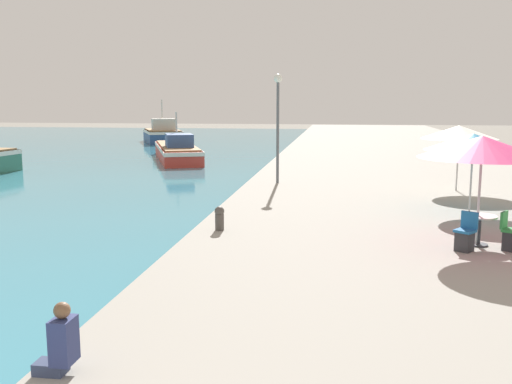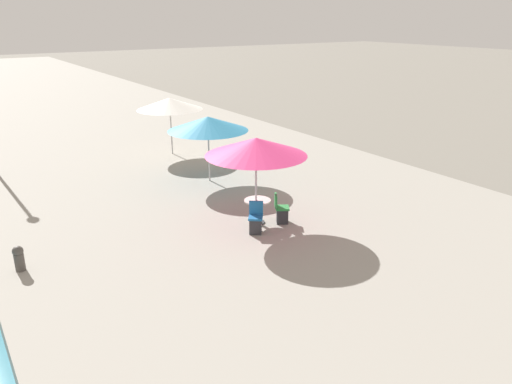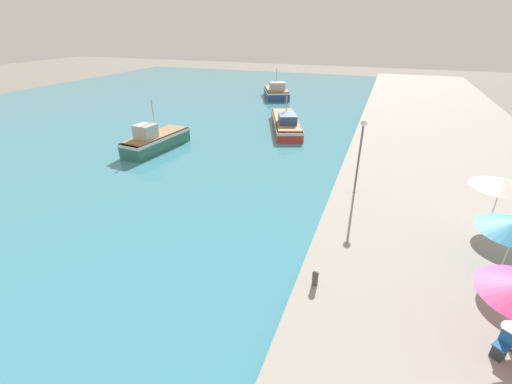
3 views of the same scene
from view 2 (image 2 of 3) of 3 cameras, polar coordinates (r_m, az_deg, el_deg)
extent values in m
cube|color=gray|center=(38.74, -20.53, 9.01)|extent=(16.00, 90.00, 0.69)
cylinder|color=#B7B7B7|center=(14.73, 0.00, 0.50)|extent=(0.06, 0.06, 2.27)
cone|color=#E5387A|center=(14.37, 0.00, 5.21)|extent=(2.98, 2.98, 0.52)
cylinder|color=#B7B7B7|center=(18.77, -5.41, 4.34)|extent=(0.06, 0.06, 2.09)
cone|color=teal|center=(18.50, -5.52, 7.79)|extent=(2.98, 2.98, 0.52)
cylinder|color=#B7B7B7|center=(22.79, -9.67, 6.98)|extent=(0.06, 0.06, 2.17)
cone|color=white|center=(22.57, -9.84, 9.92)|extent=(2.89, 2.89, 0.51)
cylinder|color=#333338|center=(15.15, 0.17, -3.46)|extent=(0.44, 0.44, 0.04)
cylinder|color=#333338|center=(15.03, 0.17, -2.30)|extent=(0.08, 0.08, 0.70)
cylinder|color=beige|center=(14.89, 0.17, -0.98)|extent=(0.80, 0.80, 0.04)
cube|color=#2D2D33|center=(14.38, -0.05, -3.88)|extent=(0.48, 0.48, 0.45)
cube|color=#1E66A3|center=(14.28, -0.05, -2.94)|extent=(0.56, 0.56, 0.06)
cube|color=#1E66A3|center=(14.38, 0.01, -1.79)|extent=(0.35, 0.29, 0.40)
cube|color=#2D2D33|center=(15.11, 3.02, -2.71)|extent=(0.47, 0.47, 0.45)
cube|color=#2D8E42|center=(15.02, 3.03, -1.81)|extent=(0.55, 0.55, 0.06)
cube|color=#2D8E42|center=(14.92, 2.28, -1.00)|extent=(0.26, 0.37, 0.40)
cylinder|color=#4C4742|center=(13.67, -25.40, -7.24)|extent=(0.24, 0.24, 0.45)
sphere|color=#4C4742|center=(13.54, -25.58, -6.11)|extent=(0.26, 0.26, 0.26)
camera|label=1|loc=(5.51, 76.59, -23.99)|focal=40.00mm
camera|label=3|loc=(4.64, 46.51, 64.58)|focal=24.00mm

